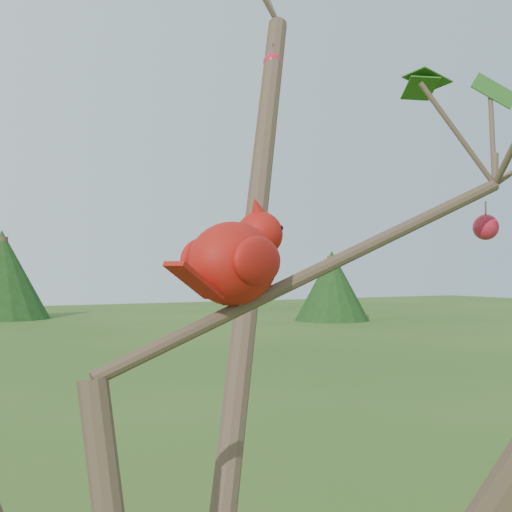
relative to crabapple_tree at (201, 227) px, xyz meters
The scene contains 2 objects.
crabapple_tree is the anchor object (origin of this frame).
cardinal 0.16m from the crabapple_tree, 46.58° to the left, with size 0.21×0.15×0.15m.
Camera 1 is at (-0.35, -0.76, 2.08)m, focal length 55.00 mm.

